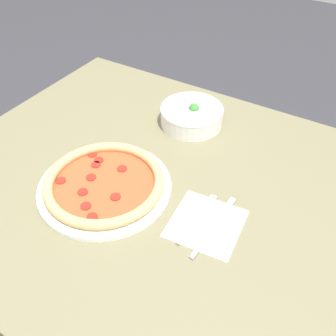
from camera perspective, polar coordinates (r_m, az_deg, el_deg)
name	(u,v)px	position (r m, az deg, el deg)	size (l,w,h in m)	color
ground_plane	(151,309)	(1.60, -2.65, -20.70)	(8.00, 8.00, 0.00)	#333338
dining_table	(144,202)	(1.08, -3.71, -5.14)	(1.09, 0.97, 0.74)	#706B4C
pizza	(104,184)	(0.96, -9.66, -2.37)	(0.34, 0.34, 0.04)	white
bowl	(191,114)	(1.16, 3.55, 8.14)	(0.19, 0.19, 0.07)	white
napkin	(206,224)	(0.89, 5.82, -8.42)	(0.17, 0.17, 0.00)	white
fork	(197,219)	(0.89, 4.39, -7.74)	(0.02, 0.17, 0.00)	silver
knife	(212,229)	(0.87, 6.73, -9.17)	(0.02, 0.21, 0.01)	silver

